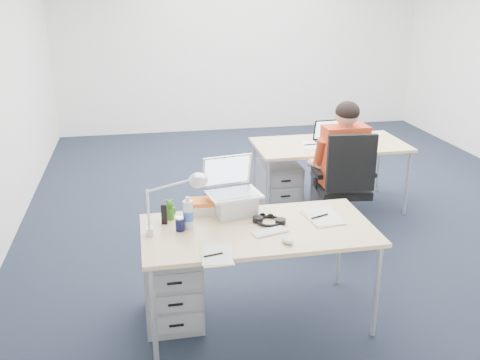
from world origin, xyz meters
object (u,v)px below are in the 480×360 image
silver_laptop (234,188)px  headphones (269,220)px  seated_person (337,167)px  desk_far (330,148)px  sunglasses (266,216)px  office_chair (342,208)px  cordless_phone (164,214)px  desk_near (258,234)px  far_cup (346,134)px  book_stack (201,206)px  drawer_pedestal_far (279,188)px  dark_laptop (333,132)px  wireless_keyboard (270,232)px  drawer_pedestal_near (173,286)px  computer_mouse (288,240)px  desk_lamp (168,203)px  can_koozie (180,224)px  bear_figurine (170,209)px  water_bottle (188,212)px

silver_laptop → headphones: (0.21, -0.22, -0.18)m
seated_person → silver_laptop: bearing=-139.3°
desk_far → sunglasses: 2.09m
headphones → office_chair: bearing=71.0°
cordless_phone → seated_person: bearing=50.4°
desk_near → silver_laptop: silver_laptop is taller
far_cup → silver_laptop: bearing=-131.4°
office_chair → book_stack: bearing=-144.1°
drawer_pedestal_far → cordless_phone: cordless_phone is taller
headphones → dark_laptop: dark_laptop is taller
drawer_pedestal_far → wireless_keyboard: bearing=-107.0°
drawer_pedestal_near → seated_person: bearing=36.3°
sunglasses → silver_laptop: bearing=169.3°
dark_laptop → drawer_pedestal_near: bearing=-139.7°
computer_mouse → drawer_pedestal_near: bearing=138.9°
drawer_pedestal_near → book_stack: (0.25, 0.23, 0.50)m
desk_far → book_stack: size_ratio=7.50×
sunglasses → far_cup: far_cup is taller
silver_laptop → headphones: silver_laptop is taller
cordless_phone → dark_laptop: size_ratio=0.43×
office_chair → desk_near: bearing=-126.8°
wireless_keyboard → dark_laptop: size_ratio=0.71×
headphones → dark_laptop: (1.16, 1.84, 0.10)m
desk_lamp → dark_laptop: size_ratio=1.27×
office_chair → can_koozie: (-1.63, -1.11, 0.47)m
bear_figurine → desk_lamp: (-0.02, -0.23, 0.14)m
silver_laptop → can_koozie: 0.50m
office_chair → seated_person: size_ratio=0.82×
desk_near → seated_person: (1.10, 1.36, -0.03)m
office_chair → can_koozie: bearing=-139.6°
desk_near → desk_lamp: size_ratio=3.70×
sunglasses → drawer_pedestal_far: bearing=93.9°
drawer_pedestal_near → computer_mouse: 0.95m
desk_far → drawer_pedestal_near: 2.59m
office_chair → headphones: (-1.00, -1.10, 0.44)m
wireless_keyboard → water_bottle: (-0.53, 0.19, 0.11)m
book_stack → sunglasses: bearing=-23.5°
seated_person → computer_mouse: seated_person is taller
computer_mouse → water_bottle: size_ratio=0.47×
drawer_pedestal_far → far_cup: (0.80, 0.20, 0.50)m
silver_laptop → wireless_keyboard: bearing=-74.4°
drawer_pedestal_far → far_cup: 0.96m
desk_lamp → dark_laptop: 2.64m
desk_lamp → dark_laptop: bearing=28.3°
desk_far → can_koozie: (-1.75, -1.85, 0.10)m
drawer_pedestal_near → headphones: (0.70, -0.04, 0.47)m
silver_laptop → computer_mouse: (0.25, -0.54, -0.18)m
desk_far → far_cup: size_ratio=16.41×
desk_near → wireless_keyboard: size_ratio=6.60×
computer_mouse → sunglasses: size_ratio=1.00×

